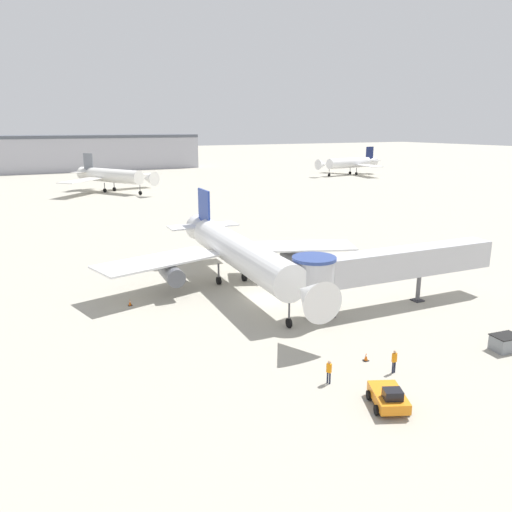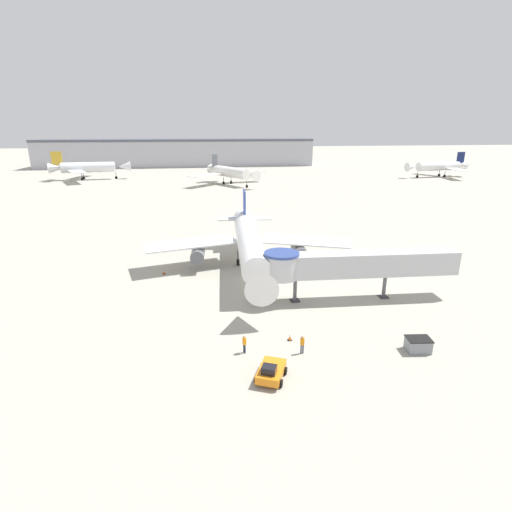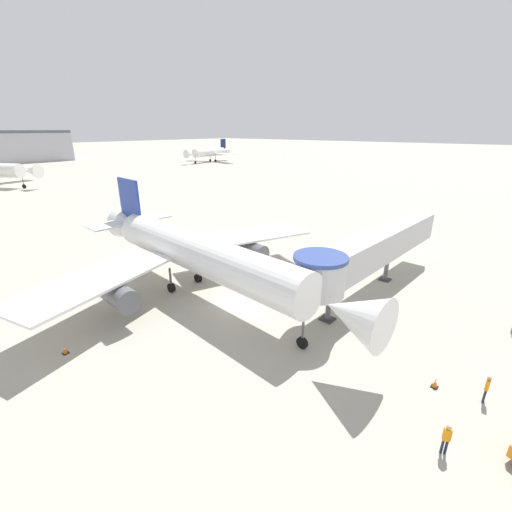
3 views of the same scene
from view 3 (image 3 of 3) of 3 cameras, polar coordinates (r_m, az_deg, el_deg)
The scene contains 8 objects.
ground_plane at distance 31.23m, azimuth -3.23°, elevation -8.21°, with size 800.00×800.00×0.00m, color #A8A393.
main_airplane at distance 32.08m, azimuth -9.96°, elevation 0.41°, with size 31.55×33.50×9.78m.
jet_bridge at distance 33.02m, azimuth 18.34°, elevation 0.86°, with size 23.32×4.59×6.16m.
traffic_cone_near_nose at distance 24.97m, azimuth 27.70°, elevation -18.22°, with size 0.41×0.41×0.67m.
traffic_cone_port_wing at distance 28.47m, azimuth -29.25°, elevation -13.45°, with size 0.41×0.41×0.68m.
ground_crew_marshaller at distance 20.78m, azimuth 29.16°, elevation -24.89°, with size 0.34×0.39×1.78m.
ground_crew_wing_walker at distance 24.87m, azimuth 34.08°, elevation -17.66°, with size 0.35×0.24×1.81m.
background_jet_navy_tail at distance 169.98m, azimuth -7.69°, elevation 16.78°, with size 29.24×28.46×10.16m.
Camera 3 is at (-19.75, -18.99, 14.98)m, focal length 24.00 mm.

